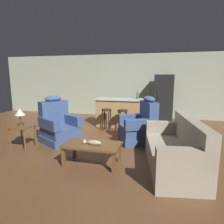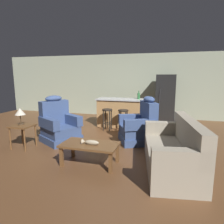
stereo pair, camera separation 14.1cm
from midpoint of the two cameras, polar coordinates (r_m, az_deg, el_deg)
name	(u,v)px [view 2 (the right image)]	position (r m, az deg, el deg)	size (l,w,h in m)	color
ground_plane	(112,138)	(5.66, 0.86, -7.31)	(12.00, 12.00, 0.00)	brown
back_wall	(133,86)	(8.46, 6.52, 7.44)	(12.00, 0.05, 2.60)	#9EA88E
coffee_table	(90,146)	(3.94, -5.31, -9.76)	(1.10, 0.60, 0.42)	brown
fish_figurine	(90,142)	(3.86, -5.18, -8.63)	(0.34, 0.10, 0.10)	#4C3823
couch	(174,152)	(3.93, 18.30, -10.68)	(1.14, 2.01, 0.94)	#9E937F
recliner_near_lamp	(59,125)	(5.44, -14.20, -3.73)	(1.15, 1.15, 1.20)	#384C7A
recliner_near_island	(140,126)	(5.25, 8.80, -4.05)	(1.12, 1.12, 1.20)	#384C7A
end_table	(23,129)	(5.20, -23.44, -4.49)	(0.48, 0.48, 0.56)	brown
table_lamp	(20,112)	(5.12, -24.07, -0.08)	(0.24, 0.24, 0.41)	#4C3823
kitchen_island	(123,113)	(6.82, 3.86, -0.15)	(1.80, 0.70, 0.95)	#AD7F4C
bar_stool_left	(107,116)	(6.32, -0.70, -1.03)	(0.32, 0.32, 0.68)	black
bar_stool_right	(123,116)	(6.19, 3.88, -1.29)	(0.32, 0.32, 0.68)	black
refrigerator	(165,98)	(7.80, 15.49, 3.80)	(0.70, 0.69, 1.76)	black
bottle_tall_green	(139,96)	(6.71, 8.23, 4.58)	(0.09, 0.09, 0.28)	#2D6B38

